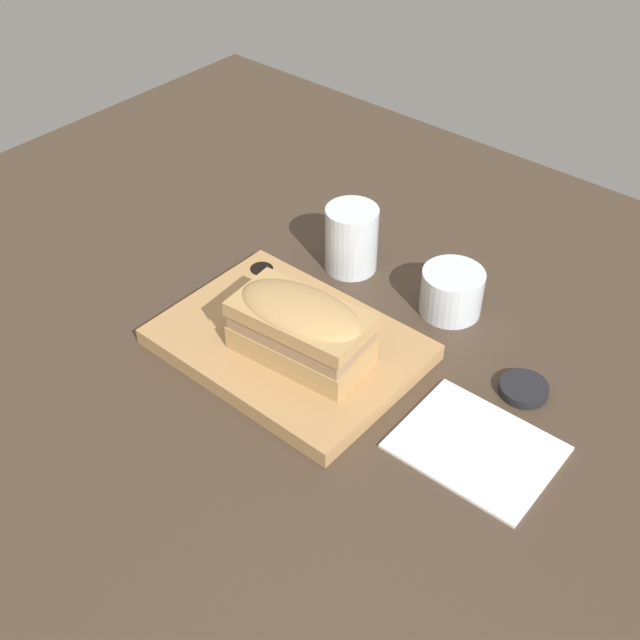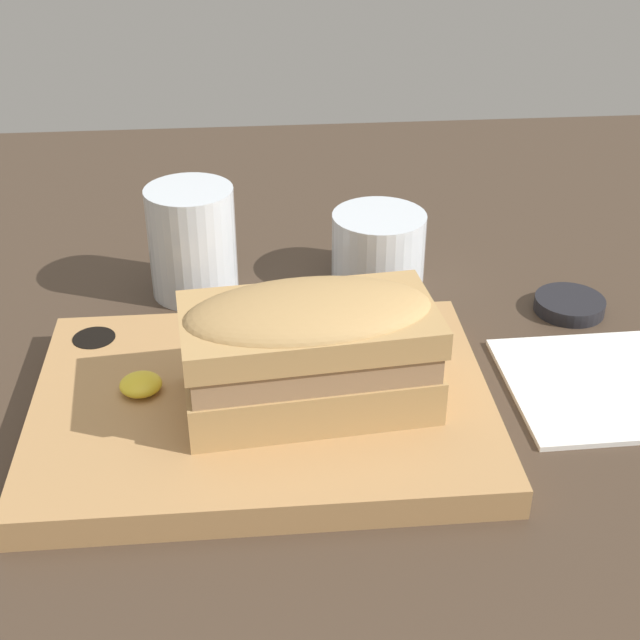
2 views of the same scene
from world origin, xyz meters
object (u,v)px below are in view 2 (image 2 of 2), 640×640
object	(u,v)px
wine_glass	(378,249)
condiment_dish	(569,305)
serving_board	(262,405)
sandwich	(309,345)
napkin	(623,384)
water_glass	(193,248)

from	to	relation	value
wine_glass	condiment_dish	world-z (taller)	wine_glass
serving_board	sandwich	xyz separation A→B (cm)	(3.22, -1.21, 5.51)
napkin	water_glass	bearing A→B (deg)	151.45
wine_glass	napkin	distance (cm)	24.02
serving_board	wine_glass	xyz separation A→B (cm)	(10.92, 19.72, 1.82)
water_glass	condiment_dish	distance (cm)	31.97
sandwich	wine_glass	xyz separation A→B (cm)	(7.71, 20.94, -3.69)
serving_board	sandwich	world-z (taller)	sandwich
sandwich	water_glass	distance (cm)	21.77
serving_board	napkin	xyz separation A→B (cm)	(26.43, 1.58, -0.90)
napkin	condiment_dish	distance (cm)	10.94
serving_board	sandwich	distance (cm)	6.49
condiment_dish	napkin	bearing A→B (deg)	-87.97
water_glass	wine_glass	size ratio (longest dim) A/B	1.16
wine_glass	napkin	xyz separation A→B (cm)	(15.51, -18.14, -2.72)
serving_board	water_glass	size ratio (longest dim) A/B	3.26
water_glass	wine_glass	xyz separation A→B (cm)	(16.04, 0.98, -1.21)
sandwich	water_glass	size ratio (longest dim) A/B	1.80
wine_glass	condiment_dish	xyz separation A→B (cm)	(15.12, -7.22, -2.32)
wine_glass	napkin	size ratio (longest dim) A/B	0.48
sandwich	napkin	bearing A→B (deg)	6.86
serving_board	water_glass	bearing A→B (deg)	105.27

